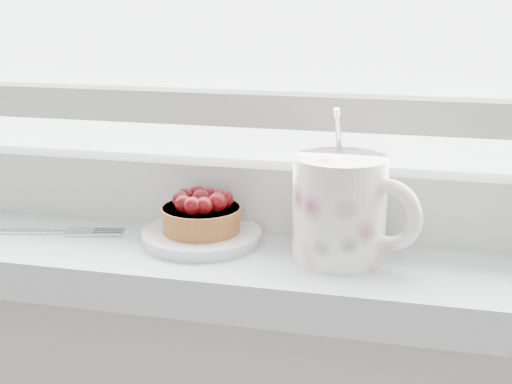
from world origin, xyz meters
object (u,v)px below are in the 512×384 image
(saucer, at_px, (202,236))
(raspberry_tart, at_px, (202,213))
(floral_mug, at_px, (343,207))
(fork, at_px, (34,232))

(saucer, distance_m, raspberry_tart, 0.03)
(saucer, height_order, floral_mug, floral_mug)
(saucer, xyz_separation_m, floral_mug, (0.15, -0.01, 0.05))
(raspberry_tart, distance_m, floral_mug, 0.15)
(raspberry_tart, bearing_deg, floral_mug, -4.88)
(raspberry_tart, height_order, floral_mug, floral_mug)
(saucer, xyz_separation_m, fork, (-0.18, -0.02, -0.00))
(saucer, xyz_separation_m, raspberry_tart, (0.00, -0.00, 0.03))
(raspberry_tart, xyz_separation_m, floral_mug, (0.15, -0.01, 0.02))
(saucer, bearing_deg, floral_mug, -4.92)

